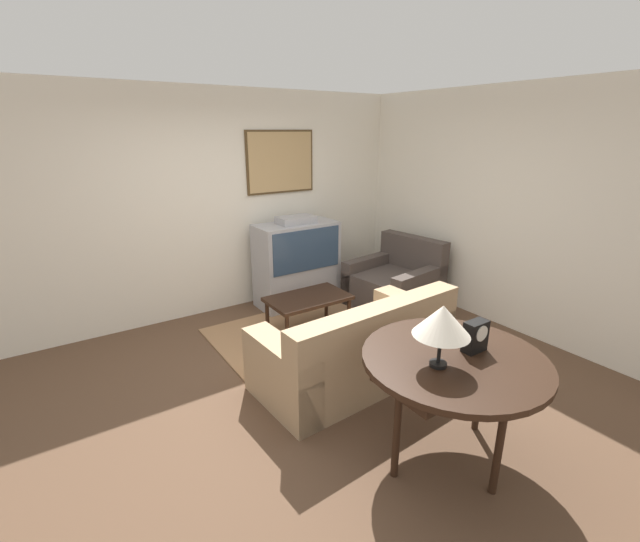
{
  "coord_description": "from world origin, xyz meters",
  "views": [
    {
      "loc": [
        -1.79,
        -2.89,
        2.23
      ],
      "look_at": [
        0.67,
        0.79,
        0.75
      ],
      "focal_mm": 24.0,
      "sensor_mm": 36.0,
      "label": 1
    }
  ],
  "objects_px": {
    "armchair": "(395,284)",
    "console_table": "(454,365)",
    "coffee_table": "(308,301)",
    "mantel_clock": "(475,336)",
    "table_lamp": "(442,321)",
    "couch": "(357,350)",
    "tv": "(297,263)"
  },
  "relations": [
    {
      "from": "couch",
      "to": "coffee_table",
      "type": "distance_m",
      "value": 1.08
    },
    {
      "from": "tv",
      "to": "coffee_table",
      "type": "bearing_deg",
      "value": -113.0
    },
    {
      "from": "armchair",
      "to": "table_lamp",
      "type": "bearing_deg",
      "value": -45.95
    },
    {
      "from": "coffee_table",
      "to": "console_table",
      "type": "xyz_separation_m",
      "value": [
        -0.24,
        -2.2,
        0.34
      ]
    },
    {
      "from": "armchair",
      "to": "coffee_table",
      "type": "xyz_separation_m",
      "value": [
        -1.39,
        -0.05,
        0.1
      ]
    },
    {
      "from": "armchair",
      "to": "console_table",
      "type": "xyz_separation_m",
      "value": [
        -1.62,
        -2.25,
        0.44
      ]
    },
    {
      "from": "coffee_table",
      "to": "mantel_clock",
      "type": "height_order",
      "value": "mantel_clock"
    },
    {
      "from": "armchair",
      "to": "mantel_clock",
      "type": "relative_size",
      "value": 5.1
    },
    {
      "from": "console_table",
      "to": "table_lamp",
      "type": "distance_m",
      "value": 0.42
    },
    {
      "from": "mantel_clock",
      "to": "console_table",
      "type": "bearing_deg",
      "value": 175.54
    },
    {
      "from": "table_lamp",
      "to": "mantel_clock",
      "type": "xyz_separation_m",
      "value": [
        0.35,
        -0.0,
        -0.2
      ]
    },
    {
      "from": "coffee_table",
      "to": "table_lamp",
      "type": "xyz_separation_m",
      "value": [
        -0.42,
        -2.21,
        0.72
      ]
    },
    {
      "from": "console_table",
      "to": "couch",
      "type": "bearing_deg",
      "value": 85.61
    },
    {
      "from": "couch",
      "to": "armchair",
      "type": "bearing_deg",
      "value": -146.96
    },
    {
      "from": "couch",
      "to": "armchair",
      "type": "relative_size",
      "value": 1.68
    },
    {
      "from": "couch",
      "to": "console_table",
      "type": "distance_m",
      "value": 1.21
    },
    {
      "from": "tv",
      "to": "armchair",
      "type": "height_order",
      "value": "tv"
    },
    {
      "from": "tv",
      "to": "couch",
      "type": "distance_m",
      "value": 1.98
    },
    {
      "from": "armchair",
      "to": "mantel_clock",
      "type": "distance_m",
      "value": 2.76
    },
    {
      "from": "console_table",
      "to": "mantel_clock",
      "type": "distance_m",
      "value": 0.24
    },
    {
      "from": "coffee_table",
      "to": "console_table",
      "type": "height_order",
      "value": "console_table"
    },
    {
      "from": "tv",
      "to": "coffee_table",
      "type": "distance_m",
      "value": 0.93
    },
    {
      "from": "couch",
      "to": "mantel_clock",
      "type": "distance_m",
      "value": 1.3
    },
    {
      "from": "coffee_table",
      "to": "mantel_clock",
      "type": "bearing_deg",
      "value": -91.66
    },
    {
      "from": "armchair",
      "to": "console_table",
      "type": "height_order",
      "value": "armchair"
    },
    {
      "from": "tv",
      "to": "coffee_table",
      "type": "xyz_separation_m",
      "value": [
        -0.36,
        -0.84,
        -0.17
      ]
    },
    {
      "from": "couch",
      "to": "mantel_clock",
      "type": "height_order",
      "value": "mantel_clock"
    },
    {
      "from": "armchair",
      "to": "table_lamp",
      "type": "xyz_separation_m",
      "value": [
        -1.8,
        -2.26,
        0.82
      ]
    },
    {
      "from": "console_table",
      "to": "table_lamp",
      "type": "relative_size",
      "value": 2.95
    },
    {
      "from": "tv",
      "to": "mantel_clock",
      "type": "xyz_separation_m",
      "value": [
        -0.42,
        -3.05,
        0.35
      ]
    },
    {
      "from": "table_lamp",
      "to": "console_table",
      "type": "bearing_deg",
      "value": 3.87
    },
    {
      "from": "console_table",
      "to": "coffee_table",
      "type": "bearing_deg",
      "value": 83.89
    }
  ]
}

